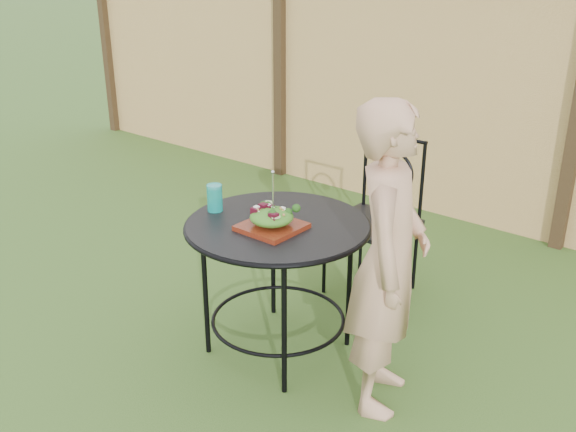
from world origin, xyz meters
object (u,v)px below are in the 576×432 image
at_px(patio_chair, 377,213).
at_px(diner, 388,261).
at_px(patio_table, 278,248).
at_px(salad_plate, 272,227).

distance_m(patio_chair, diner, 1.10).
relative_size(patio_table, diner, 0.65).
distance_m(diner, salad_plate, 0.61).
xyz_separation_m(patio_table, diner, (0.63, 0.00, 0.13)).
bearing_deg(salad_plate, diner, 8.00).
bearing_deg(diner, patio_chair, 11.06).
bearing_deg(diner, patio_table, 67.16).
bearing_deg(patio_table, salad_plate, -68.46).
bearing_deg(patio_table, patio_chair, 88.80).
bearing_deg(patio_chair, diner, -55.64).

